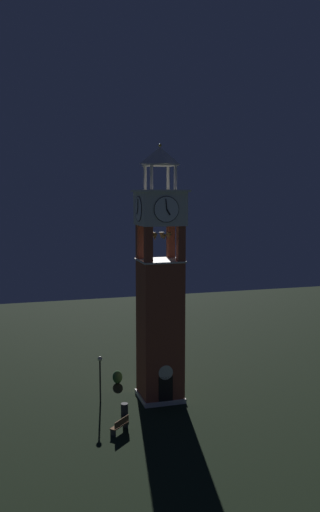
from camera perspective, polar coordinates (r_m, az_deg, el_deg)
The scene contains 6 objects.
ground at distance 42.73m, azimuth 0.00°, elevation -14.92°, with size 80.00×80.00×0.00m, color black.
clock_tower at distance 40.45m, azimuth 0.00°, elevation -4.29°, with size 3.62×3.62×19.35m.
park_bench at distance 37.23m, azimuth -4.27°, elevation -17.53°, with size 1.46×1.42×0.95m.
lamp_post at distance 41.38m, azimuth -6.41°, elevation -12.01°, with size 0.36×0.36×3.57m.
trash_bin at distance 39.87m, azimuth -3.81°, elevation -15.96°, with size 0.52×0.52×0.80m, color #2D2D33.
shrub_near_entry at distance 45.71m, azimuth -4.55°, elevation -12.74°, with size 0.82×0.82×1.09m, color #28562D.
Camera 1 is at (-11.14, -38.10, 15.81)m, focal length 37.52 mm.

